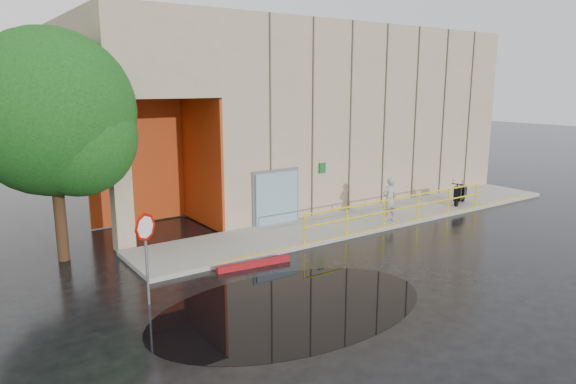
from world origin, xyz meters
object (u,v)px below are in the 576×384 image
tree_near (57,119)px  scooter (461,188)px  person (389,199)px  stop_sign (146,238)px  red_curb (254,264)px

tree_near → scooter: bearing=-8.8°
person → scooter: bearing=-167.9°
stop_sign → red_curb: bearing=5.3°
person → red_curb: size_ratio=0.74×
scooter → stop_sign: size_ratio=0.68×
scooter → red_curb: 11.81m
scooter → person: bearing=160.7°
red_curb → tree_near: (-4.47, 3.85, 4.35)m
stop_sign → tree_near: tree_near is taller
person → red_curb: (-6.87, -1.06, -0.94)m
person → scooter: (4.83, 0.28, -0.17)m
scooter → tree_near: bearing=148.6°
stop_sign → red_curb: (3.59, 0.81, -1.67)m
person → stop_sign: (-10.46, -1.88, 0.73)m
stop_sign → scooter: bearing=0.6°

